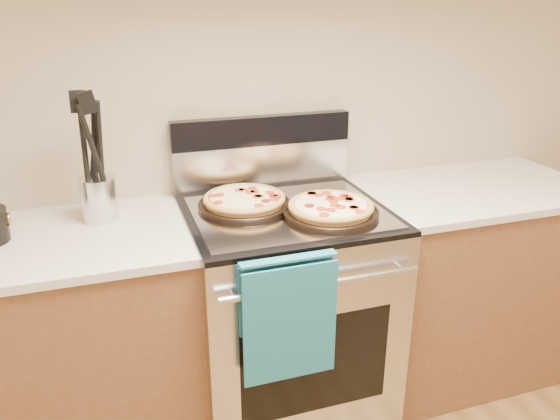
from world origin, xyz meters
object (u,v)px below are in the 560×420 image
object	(u,v)px
pepperoni_pizza_back	(244,201)
pepperoni_pizza_front	(331,209)
range_body	(286,316)
utensil_crock	(99,199)

from	to	relation	value
pepperoni_pizza_back	pepperoni_pizza_front	xyz separation A→B (m)	(0.28, -0.18, 0.00)
range_body	pepperoni_pizza_front	bearing A→B (deg)	-38.50
pepperoni_pizza_back	range_body	bearing A→B (deg)	-25.82
range_body	pepperoni_pizza_front	xyz separation A→B (m)	(0.14, -0.11, 0.50)
pepperoni_pizza_front	utensil_crock	xyz separation A→B (m)	(-0.81, 0.26, 0.04)
range_body	utensil_crock	xyz separation A→B (m)	(-0.67, 0.15, 0.54)
utensil_crock	pepperoni_pizza_back	bearing A→B (deg)	-8.56
pepperoni_pizza_front	utensil_crock	bearing A→B (deg)	162.27
range_body	utensil_crock	size ratio (longest dim) A/B	5.51
range_body	pepperoni_pizza_back	world-z (taller)	pepperoni_pizza_back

